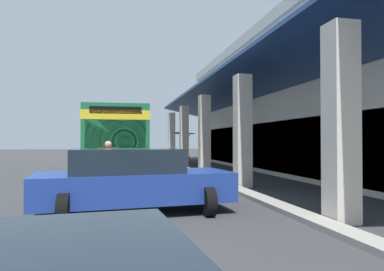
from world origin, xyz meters
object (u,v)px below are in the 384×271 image
object	(u,v)px
pedestrian	(108,164)
potted_palm	(183,156)
transit_bus	(118,137)
parked_sedan_blue	(132,180)

from	to	relation	value
pedestrian	potted_palm	xyz separation A→B (m)	(-14.59, 5.12, -0.39)
transit_bus	pedestrian	distance (m)	7.57
potted_palm	transit_bus	bearing A→B (deg)	-34.08
parked_sedan_blue	potted_palm	size ratio (longest dim) A/B	1.93
parked_sedan_blue	potted_palm	bearing A→B (deg)	165.95
pedestrian	transit_bus	bearing A→B (deg)	177.52
transit_bus	parked_sedan_blue	bearing A→B (deg)	1.61
transit_bus	pedestrian	bearing A→B (deg)	-2.48
potted_palm	parked_sedan_blue	bearing A→B (deg)	-14.05
transit_bus	parked_sedan_blue	distance (m)	10.91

